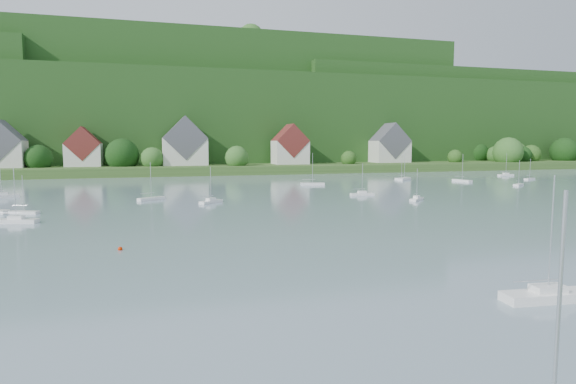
{
  "coord_description": "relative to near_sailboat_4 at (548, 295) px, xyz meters",
  "views": [
    {
      "loc": [
        -7.63,
        4.76,
        11.57
      ],
      "look_at": [
        12.45,
        75.0,
        4.0
      ],
      "focal_mm": 30.2,
      "sensor_mm": 36.0,
      "label": 1
    }
  ],
  "objects": [
    {
      "name": "village_building_2",
      "position": [
        -15.08,
        155.43,
        9.8
      ],
      "size": [
        16.0,
        11.44,
        18.0
      ],
      "color": "silver",
      "rests_on": "far_shore_strip"
    },
    {
      "name": "far_sailboat_cluster",
      "position": [
        -8.78,
        85.5,
        -0.1
      ],
      "size": [
        202.83,
        73.13,
        8.71
      ],
      "color": "white",
      "rests_on": "ground"
    },
    {
      "name": "village_building_3",
      "position": [
        24.92,
        153.43,
        8.96
      ],
      "size": [
        13.0,
        10.4,
        15.5
      ],
      "color": "silver",
      "rests_on": "far_shore_strip"
    },
    {
      "name": "mooring_buoy_3",
      "position": [
        -31.03,
        26.16,
        -0.47
      ],
      "size": [
        0.5,
        0.5,
        0.5
      ],
      "primitive_type": "sphere",
      "color": "red",
      "rests_on": "ground"
    },
    {
      "name": "village_building_0",
      "position": [
        -75.08,
        154.43,
        9.04
      ],
      "size": [
        14.0,
        10.4,
        16.0
      ],
      "color": "silver",
      "rests_on": "far_shore_strip"
    },
    {
      "name": "village_building_4",
      "position": [
        69.92,
        157.43,
        9.12
      ],
      "size": [
        15.0,
        10.4,
        16.5
      ],
      "color": "silver",
      "rests_on": "far_shore_strip"
    },
    {
      "name": "forested_ridge",
      "position": [
        -19.68,
        236.0,
        22.42
      ],
      "size": [
        620.0,
        181.22,
        69.89
      ],
      "color": "#133912",
      "rests_on": "ground"
    },
    {
      "name": "near_sailboat_4",
      "position": [
        0.0,
        0.0,
        0.0
      ],
      "size": [
        6.98,
        2.56,
        9.22
      ],
      "rotation": [
        0.0,
        0.0,
        -0.1
      ],
      "color": "white",
      "rests_on": "ground"
    },
    {
      "name": "village_building_1",
      "position": [
        -50.08,
        156.43,
        8.28
      ],
      "size": [
        12.0,
        9.36,
        14.0
      ],
      "color": "silver",
      "rests_on": "far_shore_strip"
    },
    {
      "name": "far_shore_strip",
      "position": [
        -20.08,
        167.43,
        1.03
      ],
      "size": [
        600.0,
        60.0,
        3.0
      ],
      "primitive_type": "cube",
      "color": "#32541F",
      "rests_on": "ground"
    }
  ]
}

